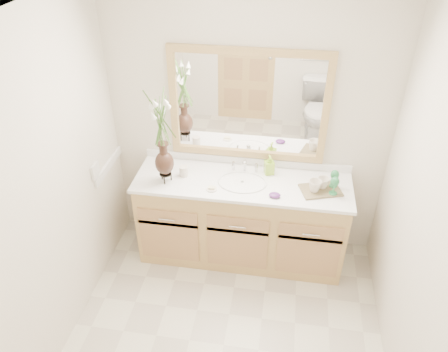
% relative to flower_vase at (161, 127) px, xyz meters
% --- Properties ---
extents(floor, '(2.60, 2.60, 0.00)m').
position_rel_flower_vase_xyz_m(floor, '(0.64, -0.92, -1.35)').
color(floor, beige).
rests_on(floor, ground).
extents(ceiling, '(2.40, 2.60, 0.02)m').
position_rel_flower_vase_xyz_m(ceiling, '(0.64, -0.92, 1.05)').
color(ceiling, white).
rests_on(ceiling, wall_back).
extents(wall_back, '(2.40, 0.02, 2.40)m').
position_rel_flower_vase_xyz_m(wall_back, '(0.64, 0.38, -0.15)').
color(wall_back, beige).
rests_on(wall_back, floor).
extents(wall_left, '(0.02, 2.60, 2.40)m').
position_rel_flower_vase_xyz_m(wall_left, '(-0.56, -0.92, -0.15)').
color(wall_left, beige).
rests_on(wall_left, floor).
extents(wall_right, '(0.02, 2.60, 2.40)m').
position_rel_flower_vase_xyz_m(wall_right, '(1.84, -0.92, -0.15)').
color(wall_right, beige).
rests_on(wall_right, floor).
extents(vanity, '(1.80, 0.55, 0.80)m').
position_rel_flower_vase_xyz_m(vanity, '(0.64, 0.10, -0.95)').
color(vanity, tan).
rests_on(vanity, floor).
extents(counter, '(1.84, 0.57, 0.03)m').
position_rel_flower_vase_xyz_m(counter, '(0.64, 0.10, -0.53)').
color(counter, white).
rests_on(counter, vanity).
extents(sink, '(0.38, 0.34, 0.23)m').
position_rel_flower_vase_xyz_m(sink, '(0.64, 0.08, -0.57)').
color(sink, white).
rests_on(sink, counter).
extents(mirror, '(1.32, 0.04, 0.97)m').
position_rel_flower_vase_xyz_m(mirror, '(0.64, 0.36, 0.06)').
color(mirror, white).
rests_on(mirror, wall_back).
extents(switch_plate, '(0.02, 0.12, 0.12)m').
position_rel_flower_vase_xyz_m(switch_plate, '(-0.55, -0.15, -0.37)').
color(switch_plate, white).
rests_on(switch_plate, wall_left).
extents(flower_vase, '(0.18, 0.18, 0.76)m').
position_rel_flower_vase_xyz_m(flower_vase, '(0.00, 0.00, 0.00)').
color(flower_vase, black).
rests_on(flower_vase, counter).
extents(tumbler, '(0.07, 0.07, 0.09)m').
position_rel_flower_vase_xyz_m(tumbler, '(0.13, 0.10, -0.47)').
color(tumbler, silver).
rests_on(tumbler, counter).
extents(soap_dish, '(0.09, 0.09, 0.03)m').
position_rel_flower_vase_xyz_m(soap_dish, '(0.40, -0.06, -0.51)').
color(soap_dish, silver).
rests_on(soap_dish, counter).
extents(soap_bottle, '(0.09, 0.09, 0.16)m').
position_rel_flower_vase_xyz_m(soap_bottle, '(0.85, 0.26, -0.44)').
color(soap_bottle, '#94C82F').
rests_on(soap_bottle, counter).
extents(purple_dish, '(0.10, 0.08, 0.03)m').
position_rel_flower_vase_xyz_m(purple_dish, '(0.92, -0.08, -0.50)').
color(purple_dish, '#542268').
rests_on(purple_dish, counter).
extents(tray, '(0.37, 0.30, 0.02)m').
position_rel_flower_vase_xyz_m(tray, '(1.29, 0.06, -0.51)').
color(tray, brown).
rests_on(tray, counter).
extents(mug_left, '(0.13, 0.12, 0.11)m').
position_rel_flower_vase_xyz_m(mug_left, '(1.24, 0.03, -0.45)').
color(mug_left, silver).
rests_on(mug_left, tray).
extents(mug_right, '(0.14, 0.14, 0.10)m').
position_rel_flower_vase_xyz_m(mug_right, '(1.31, 0.09, -0.45)').
color(mug_right, silver).
rests_on(mug_right, tray).
extents(goblet_front, '(0.07, 0.07, 0.16)m').
position_rel_flower_vase_xyz_m(goblet_front, '(1.39, 0.02, -0.39)').
color(goblet_front, '#277641').
rests_on(goblet_front, tray).
extents(goblet_back, '(0.07, 0.07, 0.15)m').
position_rel_flower_vase_xyz_m(goblet_back, '(1.39, 0.12, -0.40)').
color(goblet_back, '#277641').
rests_on(goblet_back, tray).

